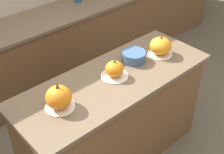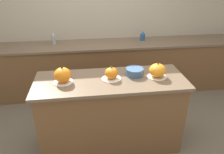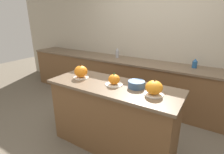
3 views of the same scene
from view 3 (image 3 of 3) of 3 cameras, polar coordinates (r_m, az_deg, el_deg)
ground_plane at (r=2.67m, az=0.22°, el=-21.20°), size 12.00×12.00×0.00m
wall_back at (r=3.62m, az=14.69°, el=10.98°), size 8.00×0.06×2.50m
kitchen_island at (r=2.40m, az=0.23°, el=-12.77°), size 1.70×0.64×0.92m
back_counter at (r=3.52m, az=11.95°, el=-2.59°), size 6.00×0.60×0.90m
pumpkin_cake_left at (r=2.46m, az=-10.06°, el=1.70°), size 0.21×0.21×0.21m
pumpkin_cake_center at (r=2.17m, az=0.69°, el=-0.94°), size 0.22×0.22×0.16m
pumpkin_cake_right at (r=1.95m, az=13.56°, el=-3.47°), size 0.22×0.22×0.19m
bottle_tall at (r=3.73m, az=1.72°, el=7.88°), size 0.07×0.07×0.22m
bottle_short at (r=3.30m, az=25.42°, el=4.02°), size 0.08×0.08×0.16m
mixing_bowl at (r=2.11m, az=7.97°, el=-2.37°), size 0.20×0.20×0.08m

